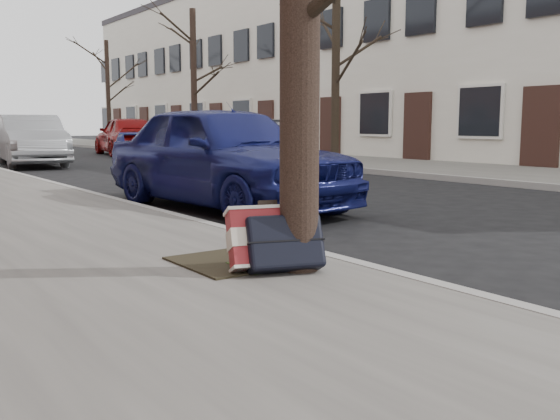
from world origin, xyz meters
TOP-DOWN VIEW (x-y plane):
  - ground at (0.00, 0.00)m, footprint 120.00×120.00m
  - far_sidewalk at (7.80, 15.00)m, footprint 4.00×70.00m
  - house_far at (13.15, 16.00)m, footprint 6.70×40.00m
  - dirt_patch at (-2.00, 1.20)m, footprint 0.85×0.85m
  - suitcase_red at (-1.95, 0.80)m, footprint 0.69×0.51m
  - suitcase_navy at (-1.90, 0.71)m, footprint 0.63×0.49m
  - car_near_front at (-0.04, 4.68)m, footprint 2.04×4.45m
  - car_near_mid at (0.09, 15.52)m, footprint 2.01×4.48m
  - car_far_front at (4.71, 11.58)m, footprint 2.91×4.90m
  - car_far_back at (4.59, 19.81)m, footprint 2.40×4.57m
  - tree_far_a at (7.20, 10.78)m, footprint 0.23×0.23m
  - tree_far_b at (7.20, 19.24)m, footprint 0.24×0.24m
  - tree_far_c at (7.20, 28.54)m, footprint 0.21×0.21m

SIDE VIEW (x-z plane):
  - ground at x=0.00m, z-range 0.00..0.00m
  - far_sidewalk at x=7.80m, z-range 0.00..0.12m
  - dirt_patch at x=-2.00m, z-range 0.12..0.14m
  - suitcase_navy at x=-1.90m, z-range 0.12..0.55m
  - suitcase_red at x=-1.95m, z-range 0.12..0.59m
  - car_far_front at x=4.71m, z-range 0.00..1.33m
  - car_near_mid at x=0.09m, z-range 0.00..1.43m
  - car_near_front at x=-0.04m, z-range 0.00..1.48m
  - car_far_back at x=4.59m, z-range 0.00..1.48m
  - tree_far_c at x=7.20m, z-range 0.12..5.36m
  - tree_far_a at x=7.20m, z-range 0.12..5.52m
  - tree_far_b at x=7.20m, z-range 0.12..5.56m
  - house_far at x=13.15m, z-range 0.00..7.20m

